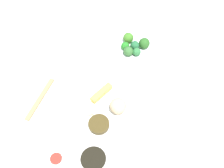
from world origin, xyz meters
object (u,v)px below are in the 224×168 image
(soy_sauce_bowl, at_px, (94,160))
(main_plate, at_px, (100,110))
(chopsticks_pair, at_px, (40,99))
(broccoli_plate, at_px, (133,50))
(sauce_ramekin_sweet_and_sour, at_px, (57,160))

(soy_sauce_bowl, bearing_deg, main_plate, -103.34)
(soy_sauce_bowl, distance_m, chopsticks_pair, 0.37)
(main_plate, xyz_separation_m, broccoli_plate, (-0.20, -0.32, -0.00))
(sauce_ramekin_sweet_and_sour, bearing_deg, main_plate, -135.20)
(sauce_ramekin_sweet_and_sour, distance_m, chopsticks_pair, 0.29)
(main_plate, distance_m, soy_sauce_bowl, 0.22)
(main_plate, bearing_deg, chopsticks_pair, -21.09)
(main_plate, distance_m, sauce_ramekin_sweet_and_sour, 0.26)
(main_plate, height_order, soy_sauce_bowl, soy_sauce_bowl)
(broccoli_plate, xyz_separation_m, soy_sauce_bowl, (0.25, 0.53, 0.01))
(soy_sauce_bowl, xyz_separation_m, chopsticks_pair, (0.20, -0.31, -0.01))
(chopsticks_pair, bearing_deg, sauce_ramekin_sweet_and_sour, 103.08)
(broccoli_plate, distance_m, chopsticks_pair, 0.50)
(main_plate, xyz_separation_m, sauce_ramekin_sweet_and_sour, (0.19, 0.19, 0.00))
(chopsticks_pair, bearing_deg, soy_sauce_bowl, 123.32)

